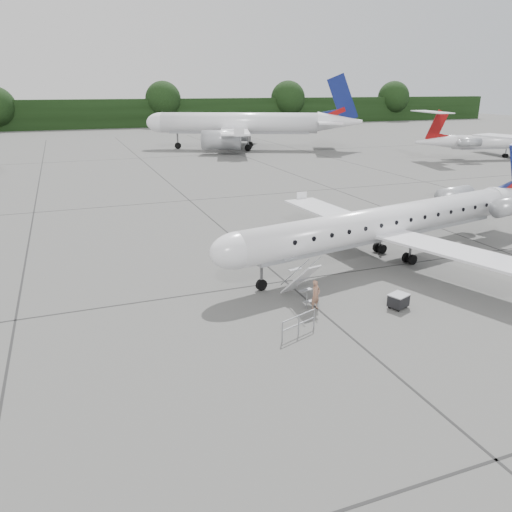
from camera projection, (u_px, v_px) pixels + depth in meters
name	position (u px, v px, depth m)	size (l,w,h in m)	color
ground	(384.00, 284.00, 30.20)	(320.00, 320.00, 0.00)	#555553
treeline	(122.00, 114.00, 143.90)	(260.00, 4.00, 8.00)	black
main_regional_jet	(387.00, 207.00, 33.05)	(29.54, 21.27, 7.58)	white
airstair	(300.00, 280.00, 27.50)	(0.85, 2.50, 2.37)	white
passenger	(316.00, 295.00, 26.50)	(0.60, 0.39, 1.64)	#946650
safety_railing	(299.00, 325.00, 23.86)	(2.20, 0.08, 1.00)	gray
baggage_cart	(398.00, 301.00, 26.77)	(0.98, 0.79, 0.85)	black
bg_narrowbody	(239.00, 113.00, 93.10)	(37.59, 27.07, 13.49)	white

